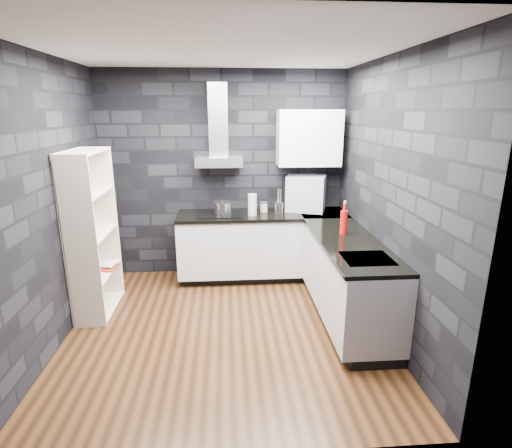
{
  "coord_description": "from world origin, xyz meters",
  "views": [
    {
      "loc": [
        0.04,
        -3.71,
        2.2
      ],
      "look_at": [
        0.35,
        0.45,
        1.0
      ],
      "focal_mm": 28.0,
      "sensor_mm": 36.0,
      "label": 1
    }
  ],
  "objects": [
    {
      "name": "storage_jar",
      "position": [
        0.52,
        1.38,
        0.96
      ],
      "size": [
        0.12,
        0.12,
        0.12
      ],
      "primitive_type": "cylinder",
      "rotation": [
        0.0,
        0.0,
        -0.36
      ],
      "color": "tan",
      "rests_on": "counter_back_top"
    },
    {
      "name": "toekick_right",
      "position": [
        1.34,
        0.1,
        0.05
      ],
      "size": [
        0.5,
        1.78,
        0.1
      ],
      "primitive_type": "cube",
      "color": "black",
      "rests_on": "ground"
    },
    {
      "name": "book_red",
      "position": [
        -1.41,
        0.63,
        0.57
      ],
      "size": [
        0.18,
        0.05,
        0.24
      ],
      "primitive_type": "imported",
      "rotation": [
        0.0,
        0.0,
        -0.12
      ],
      "color": "maroon",
      "rests_on": "bookshelf"
    },
    {
      "name": "wall_front",
      "position": [
        0.0,
        -1.62,
        1.35
      ],
      "size": [
        3.2,
        0.05,
        2.7
      ],
      "primitive_type": "cube",
      "color": "black",
      "rests_on": "ground"
    },
    {
      "name": "counter_corner_top",
      "position": [
        1.3,
        1.3,
        0.88
      ],
      "size": [
        0.62,
        0.62,
        0.04
      ],
      "primitive_type": "cube",
      "color": "black",
      "rests_on": "counter_right_cab"
    },
    {
      "name": "upper_cabinet",
      "position": [
        1.1,
        1.43,
        1.85
      ],
      "size": [
        0.8,
        0.35,
        0.7
      ],
      "primitive_type": "cube",
      "color": "silver",
      "rests_on": "wall_back"
    },
    {
      "name": "toekick_back",
      "position": [
        0.5,
        1.34,
        0.05
      ],
      "size": [
        2.18,
        0.5,
        0.1
      ],
      "primitive_type": "cube",
      "color": "black",
      "rests_on": "ground"
    },
    {
      "name": "wall_right",
      "position": [
        1.62,
        0.0,
        1.35
      ],
      "size": [
        0.05,
        3.2,
        2.7
      ],
      "primitive_type": "cube",
      "color": "black",
      "rests_on": "ground"
    },
    {
      "name": "pot",
      "position": [
        -0.01,
        1.29,
        0.98
      ],
      "size": [
        0.27,
        0.27,
        0.13
      ],
      "primitive_type": "cylinder",
      "rotation": [
        0.0,
        0.0,
        0.22
      ],
      "color": "#B2B1B6",
      "rests_on": "cooktop"
    },
    {
      "name": "ground",
      "position": [
        0.0,
        0.0,
        0.0
      ],
      "size": [
        3.2,
        3.2,
        0.0
      ],
      "primitive_type": "plane",
      "color": "#432613"
    },
    {
      "name": "hood_body",
      "position": [
        -0.05,
        1.43,
        1.56
      ],
      "size": [
        0.6,
        0.34,
        0.12
      ],
      "primitive_type": "cube",
      "color": "silver",
      "rests_on": "wall_back"
    },
    {
      "name": "counter_back_top",
      "position": [
        0.5,
        1.29,
        0.88
      ],
      "size": [
        2.2,
        0.62,
        0.04
      ],
      "primitive_type": "cube",
      "color": "black",
      "rests_on": "counter_back_cab"
    },
    {
      "name": "wall_back",
      "position": [
        0.0,
        1.62,
        1.35
      ],
      "size": [
        3.2,
        0.05,
        2.7
      ],
      "primitive_type": "cube",
      "color": "black",
      "rests_on": "ground"
    },
    {
      "name": "cooktop",
      "position": [
        -0.05,
        1.3,
        0.91
      ],
      "size": [
        0.58,
        0.5,
        0.01
      ],
      "primitive_type": "cube",
      "color": "black",
      "rests_on": "counter_back_top"
    },
    {
      "name": "red_bottle",
      "position": [
        1.29,
        0.34,
        1.03
      ],
      "size": [
        0.09,
        0.09,
        0.26
      ],
      "primitive_type": "cylinder",
      "rotation": [
        0.0,
        0.0,
        -0.23
      ],
      "color": "#A90D0C",
      "rests_on": "counter_right_top"
    },
    {
      "name": "appliance_garage",
      "position": [
        1.09,
        1.42,
        1.12
      ],
      "size": [
        0.58,
        0.52,
        0.49
      ],
      "primitive_type": "cube",
      "rotation": [
        0.0,
        0.0,
        -0.33
      ],
      "color": "#9FA1A6",
      "rests_on": "counter_back_top"
    },
    {
      "name": "counter_right_cab",
      "position": [
        1.3,
        0.1,
        0.48
      ],
      "size": [
        0.6,
        1.8,
        0.76
      ],
      "primitive_type": "cube",
      "color": "silver",
      "rests_on": "ground"
    },
    {
      "name": "utensil_crock",
      "position": [
        0.71,
        1.31,
        0.97
      ],
      "size": [
        0.12,
        0.12,
        0.14
      ],
      "primitive_type": "cylinder",
      "rotation": [
        0.0,
        0.0,
        -0.14
      ],
      "color": "#B2B1B6",
      "rests_on": "counter_back_top"
    },
    {
      "name": "counter_back_cab",
      "position": [
        0.5,
        1.3,
        0.48
      ],
      "size": [
        2.2,
        0.6,
        0.76
      ],
      "primitive_type": "cube",
      "color": "silver",
      "rests_on": "ground"
    },
    {
      "name": "book_second",
      "position": [
        -1.41,
        0.71,
        0.59
      ],
      "size": [
        0.16,
        0.06,
        0.22
      ],
      "primitive_type": "imported",
      "rotation": [
        0.0,
        0.0,
        -0.25
      ],
      "color": "#B2B2B2",
      "rests_on": "bookshelf"
    },
    {
      "name": "wall_left",
      "position": [
        -1.62,
        0.0,
        1.35
      ],
      "size": [
        0.05,
        3.2,
        2.7
      ],
      "primitive_type": "cube",
      "color": "black",
      "rests_on": "ground"
    },
    {
      "name": "hood_chimney",
      "position": [
        -0.05,
        1.5,
        2.07
      ],
      "size": [
        0.24,
        0.2,
        0.9
      ],
      "primitive_type": "cube",
      "color": "silver",
      "rests_on": "hood_body"
    },
    {
      "name": "glass_vase",
      "position": [
        0.36,
        1.21,
        1.04
      ],
      "size": [
        0.13,
        0.13,
        0.27
      ],
      "primitive_type": "cylinder",
      "rotation": [
        0.0,
        0.0,
        -0.18
      ],
      "color": "silver",
      "rests_on": "counter_back_top"
    },
    {
      "name": "sink_rim",
      "position": [
        1.3,
        -0.4,
        0.89
      ],
      "size": [
        0.44,
        0.4,
        0.01
      ],
      "primitive_type": "cube",
      "color": "silver",
      "rests_on": "counter_right_top"
    },
    {
      "name": "fruit_bowl",
      "position": [
        -1.42,
        0.46,
        0.94
      ],
      "size": [
        0.28,
        0.28,
        0.06
      ],
      "primitive_type": "imported",
      "rotation": [
        0.0,
        0.0,
        -0.31
      ],
      "color": "white",
      "rests_on": "bookshelf"
    },
    {
      "name": "ceiling",
      "position": [
        0.0,
        0.0,
        2.7
      ],
      "size": [
        3.2,
        3.2,
        0.0
      ],
      "primitive_type": "plane",
      "rotation": [
        3.14,
        0.0,
        0.0
      ],
      "color": "white"
    },
    {
      "name": "bookshelf",
      "position": [
        -1.42,
        0.53,
        0.9
      ],
      "size": [
        0.44,
        0.84,
        1.8
      ],
      "primitive_type": "cube",
      "rotation": [
        0.0,
        0.0,
        0.12
      ],
      "color": "beige",
      "rests_on": "ground"
    },
    {
      "name": "counter_right_top",
      "position": [
        1.29,
        0.1,
        0.88
      ],
      "size": [
        0.62,
        1.8,
        0.04
      ],
      "primitive_type": "cube",
      "color": "black",
      "rests_on": "counter_right_cab"
    }
  ]
}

